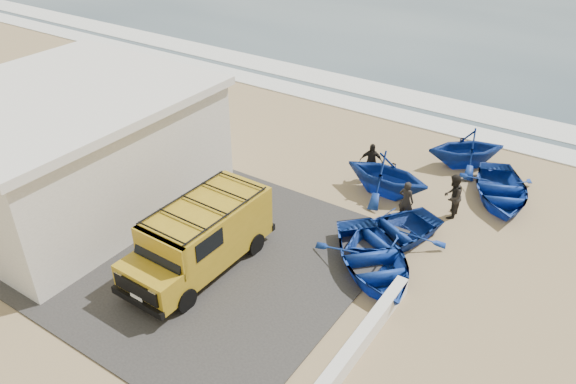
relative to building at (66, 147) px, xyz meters
The scene contains 15 objects.
ground 8.06m from the building, 14.93° to the left, with size 160.00×160.00×0.00m, color tan.
slab 5.90m from the building, ahead, with size 12.00×10.00×0.05m, color #393734.
surf_line 16.02m from the building, 61.82° to the left, with size 180.00×1.60×0.06m, color white.
surf_wash 18.25m from the building, 65.56° to the left, with size 180.00×2.20×0.04m, color white.
building is the anchor object (origin of this frame).
parapet 12.68m from the building, ahead, with size 0.35×6.00×0.55m, color silver.
van 6.81m from the building, ahead, with size 2.17×5.21×2.22m.
boat_near_left 11.70m from the building, 11.80° to the left, with size 3.06×4.28×0.89m, color #1439A0.
boat_near_right 11.98m from the building, 20.11° to the left, with size 2.73×3.83×0.79m, color #1439A0.
boat_mid_left 11.88m from the building, 35.41° to the left, with size 2.88×3.34×1.76m, color #1439A0.
boat_mid_right 16.19m from the building, 33.52° to the left, with size 2.87×4.02×0.83m, color #1439A0.
boat_far_left 15.72m from the building, 43.32° to the left, with size 2.77×3.21×1.69m, color #1439A0.
fisherman_front 12.40m from the building, 27.26° to the left, with size 0.56×0.37×1.54m, color black.
fisherman_middle 14.04m from the building, 28.77° to the left, with size 0.82×0.64×1.70m, color black.
fisherman_back 11.54m from the building, 41.26° to the left, with size 0.92×0.38×1.57m, color black.
Camera 1 is at (9.33, -12.60, 11.44)m, focal length 35.00 mm.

